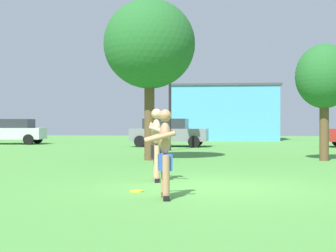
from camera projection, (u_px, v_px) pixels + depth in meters
The scene contains 10 objects.
ground_plane at pixel (208, 187), 10.52m from camera, with size 80.00×80.00×0.00m, color #4C8E3D.
player_with_cap at pixel (165, 150), 8.96m from camera, with size 0.64×0.68×1.62m.
player_in_black at pixel (157, 143), 11.56m from camera, with size 0.65×0.61×1.70m.
frisbee at pixel (136, 191), 9.85m from camera, with size 0.28×0.28×0.03m, color yellow.
car_silver_near_post at pixel (10, 131), 31.26m from camera, with size 4.40×2.24×1.58m.
car_gray_far_end at pixel (168, 132), 28.09m from camera, with size 4.40×2.24×1.58m.
lamp_post at pixel (170, 87), 24.05m from camera, with size 0.60×0.24×4.90m.
outbuilding_behind_lot at pixel (225, 112), 39.00m from camera, with size 8.34×4.59×4.29m.
tree_left_field at pixel (324, 77), 17.77m from camera, with size 2.05×2.05×4.20m.
tree_right_field at pixel (149, 45), 17.99m from camera, with size 3.32×3.32×5.85m.
Camera 1 is at (0.25, -10.54, 1.38)m, focal length 53.03 mm.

